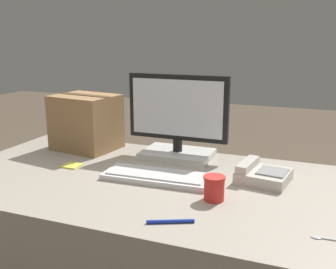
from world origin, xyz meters
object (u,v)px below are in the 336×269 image
desk_phone (262,174)px  pen_marker (170,221)px  keyboard (157,176)px  spoon (334,240)px  paper_cup_left (214,188)px  cardboard_box (86,122)px  sticky_note_pad (72,166)px  monitor (178,124)px

desk_phone → pen_marker: desk_phone is taller
keyboard → spoon: (0.66, -0.27, -0.01)m
spoon → pen_marker: bearing=6.8°
paper_cup_left → spoon: size_ratio=0.52×
cardboard_box → sticky_note_pad: bearing=-70.8°
spoon → monitor: bearing=-41.5°
desk_phone → spoon: size_ratio=1.25×
spoon → pen_marker: pen_marker is taller
cardboard_box → desk_phone: bearing=-9.5°
keyboard → desk_phone: 0.42m
desk_phone → cardboard_box: (-0.91, 0.15, 0.11)m
monitor → sticky_note_pad: size_ratio=6.42×
cardboard_box → monitor: bearing=1.8°
spoon → sticky_note_pad: bearing=-16.3°
cardboard_box → pen_marker: (0.70, -0.62, -0.13)m
monitor → pen_marker: size_ratio=3.38×
spoon → sticky_note_pad: 1.11m
sticky_note_pad → keyboard: bearing=-1.9°
spoon → keyboard: bearing=-23.7°
monitor → spoon: 0.90m
keyboard → desk_phone: desk_phone is taller
monitor → sticky_note_pad: 0.51m
monitor → desk_phone: size_ratio=2.21×
keyboard → cardboard_box: cardboard_box is taller
desk_phone → sticky_note_pad: desk_phone is taller
pen_marker → sticky_note_pad: size_ratio=1.90×
monitor → spoon: (0.68, -0.57, -0.16)m
paper_cup_left → pen_marker: bearing=-109.8°
monitor → desk_phone: 0.47m
keyboard → paper_cup_left: 0.29m
spoon → sticky_note_pad: sticky_note_pad is taller
monitor → keyboard: 0.34m
desk_phone → cardboard_box: size_ratio=0.64×
sticky_note_pad → cardboard_box: bearing=109.2°
paper_cup_left → sticky_note_pad: paper_cup_left is taller
keyboard → cardboard_box: bearing=148.6°
sticky_note_pad → monitor: bearing=36.1°
paper_cup_left → pen_marker: size_ratio=0.63×
paper_cup_left → spoon: paper_cup_left is taller
desk_phone → spoon: desk_phone is taller
monitor → cardboard_box: (-0.49, -0.02, -0.03)m
paper_cup_left → spoon: bearing=-21.2°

